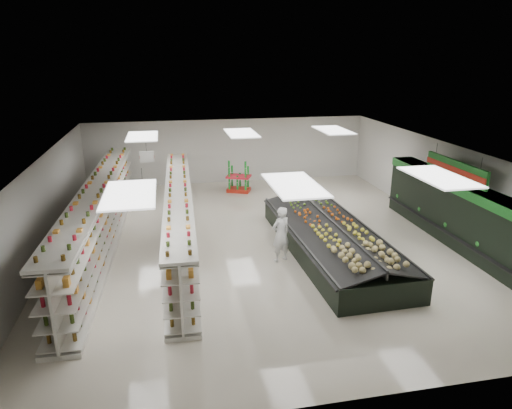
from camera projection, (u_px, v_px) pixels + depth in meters
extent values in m
plane|color=beige|center=(261.00, 241.00, 16.13)|extent=(16.00, 16.00, 0.00)
cube|color=white|center=(261.00, 151.00, 15.12)|extent=(14.00, 16.00, 0.02)
cube|color=silver|center=(229.00, 151.00, 23.07)|extent=(14.00, 0.02, 3.20)
cube|color=silver|center=(353.00, 328.00, 8.18)|extent=(14.00, 0.02, 3.20)
cube|color=silver|center=(44.00, 210.00, 14.33)|extent=(0.02, 16.00, 3.20)
cube|color=silver|center=(445.00, 186.00, 16.92)|extent=(0.02, 16.00, 3.20)
cube|color=black|center=(457.00, 213.00, 15.60)|extent=(0.80, 8.00, 2.20)
cube|color=#1B6822|center=(461.00, 186.00, 15.30)|extent=(0.85, 8.00, 0.30)
cube|color=black|center=(448.00, 229.00, 15.73)|extent=(0.55, 7.80, 0.15)
cube|color=silver|center=(454.00, 206.00, 15.49)|extent=(0.45, 7.70, 0.03)
cube|color=silver|center=(455.00, 198.00, 15.40)|extent=(0.45, 7.70, 0.03)
cube|color=white|center=(143.00, 187.00, 12.70)|extent=(0.50, 0.06, 0.40)
cube|color=#B32314|center=(143.00, 187.00, 12.70)|extent=(0.52, 0.02, 0.12)
cylinder|color=black|center=(142.00, 177.00, 12.60)|extent=(0.01, 0.01, 0.50)
cube|color=white|center=(147.00, 157.00, 16.42)|extent=(0.50, 0.06, 0.40)
cube|color=#B32314|center=(147.00, 157.00, 16.42)|extent=(0.52, 0.02, 0.12)
cylinder|color=black|center=(146.00, 149.00, 16.33)|extent=(0.01, 0.01, 0.50)
cube|color=#1B6822|center=(456.00, 169.00, 15.06)|extent=(0.10, 3.20, 0.60)
cube|color=#B32314|center=(454.00, 170.00, 15.05)|extent=(0.03, 3.20, 0.18)
cylinder|color=black|center=(481.00, 166.00, 13.81)|extent=(0.01, 0.01, 0.50)
cylinder|color=black|center=(437.00, 150.00, 16.05)|extent=(0.01, 0.01, 0.50)
cube|color=silver|center=(104.00, 245.00, 15.63)|extent=(1.39, 12.53, 0.13)
cube|color=silver|center=(100.00, 218.00, 15.32)|extent=(0.51, 12.50, 2.08)
cube|color=silver|center=(97.00, 187.00, 14.98)|extent=(1.39, 12.53, 0.08)
cube|color=silver|center=(96.00, 242.00, 15.56)|extent=(0.91, 12.41, 0.03)
cube|color=silver|center=(94.00, 229.00, 15.41)|extent=(0.91, 12.41, 0.03)
cube|color=silver|center=(93.00, 217.00, 15.27)|extent=(0.91, 12.41, 0.03)
cube|color=silver|center=(91.00, 204.00, 15.13)|extent=(0.91, 12.41, 0.03)
cube|color=silver|center=(90.00, 190.00, 14.98)|extent=(0.91, 12.41, 0.03)
cube|color=silver|center=(110.00, 241.00, 15.63)|extent=(0.91, 12.41, 0.03)
cube|color=silver|center=(109.00, 228.00, 15.49)|extent=(0.91, 12.41, 0.03)
cube|color=silver|center=(108.00, 216.00, 15.34)|extent=(0.91, 12.41, 0.03)
cube|color=silver|center=(106.00, 203.00, 15.20)|extent=(0.91, 12.41, 0.03)
cube|color=silver|center=(105.00, 190.00, 15.06)|extent=(0.91, 12.41, 0.03)
cube|color=silver|center=(181.00, 242.00, 15.83)|extent=(1.22, 11.52, 0.11)
cube|color=silver|center=(179.00, 218.00, 15.54)|extent=(0.41, 11.50, 1.92)
cube|color=silver|center=(178.00, 190.00, 15.23)|extent=(1.22, 11.52, 0.08)
cube|color=silver|center=(174.00, 240.00, 15.76)|extent=(0.77, 11.41, 0.03)
cube|color=silver|center=(174.00, 228.00, 15.62)|extent=(0.77, 11.41, 0.03)
cube|color=silver|center=(173.00, 217.00, 15.49)|extent=(0.77, 11.41, 0.03)
cube|color=silver|center=(172.00, 205.00, 15.36)|extent=(0.77, 11.41, 0.03)
cube|color=silver|center=(171.00, 193.00, 15.23)|extent=(0.77, 11.41, 0.03)
cube|color=silver|center=(187.00, 239.00, 15.82)|extent=(0.77, 11.41, 0.03)
cube|color=silver|center=(187.00, 228.00, 15.69)|extent=(0.77, 11.41, 0.03)
cube|color=silver|center=(186.00, 216.00, 15.56)|extent=(0.77, 11.41, 0.03)
cube|color=silver|center=(185.00, 205.00, 15.43)|extent=(0.77, 11.41, 0.03)
cube|color=silver|center=(185.00, 193.00, 15.30)|extent=(0.77, 11.41, 0.03)
cube|color=black|center=(331.00, 242.00, 15.07)|extent=(2.79, 7.64, 0.76)
cube|color=#262626|center=(295.00, 234.00, 14.68)|extent=(0.26, 7.58, 0.06)
cube|color=#262626|center=(367.00, 227.00, 15.20)|extent=(0.26, 7.58, 0.06)
cube|color=black|center=(312.00, 229.00, 14.77)|extent=(1.59, 7.50, 0.39)
cube|color=black|center=(351.00, 226.00, 15.05)|extent=(1.59, 7.50, 0.39)
cube|color=#262626|center=(332.00, 224.00, 14.87)|extent=(0.25, 7.47, 0.27)
cube|color=#B32314|center=(239.00, 190.00, 21.85)|extent=(1.24, 1.06, 0.18)
cube|color=red|center=(239.00, 176.00, 21.64)|extent=(1.30, 1.12, 0.09)
imported|color=silver|center=(281.00, 234.00, 14.29)|extent=(0.78, 0.66, 1.80)
imported|color=#9E8761|center=(175.00, 183.00, 19.98)|extent=(0.59, 0.91, 1.83)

